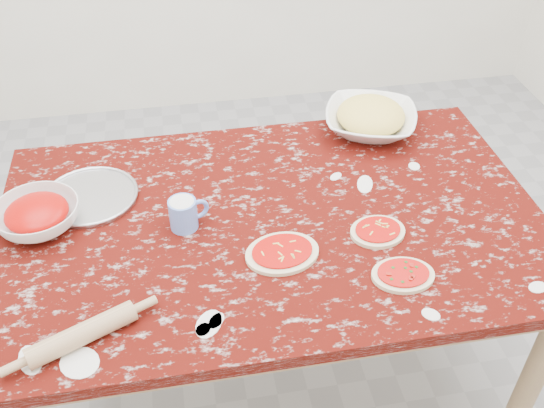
{
  "coord_description": "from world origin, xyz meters",
  "views": [
    {
      "loc": [
        -0.24,
        -1.33,
        1.92
      ],
      "look_at": [
        0.0,
        0.0,
        0.8
      ],
      "focal_mm": 40.1,
      "sensor_mm": 36.0,
      "label": 1
    }
  ],
  "objects": [
    {
      "name": "ground",
      "position": [
        0.0,
        0.0,
        0.0
      ],
      "size": [
        4.0,
        4.0,
        0.0
      ],
      "primitive_type": "plane",
      "color": "gray"
    },
    {
      "name": "worktable",
      "position": [
        0.0,
        0.0,
        0.67
      ],
      "size": [
        1.6,
        1.0,
        0.75
      ],
      "color": "#3B0804",
      "rests_on": "ground"
    },
    {
      "name": "pizza_tray",
      "position": [
        -0.53,
        0.18,
        0.76
      ],
      "size": [
        0.31,
        0.31,
        0.01
      ],
      "primitive_type": "cylinder",
      "rotation": [
        0.0,
        0.0,
        0.11
      ],
      "color": "#B2B2B7",
      "rests_on": "worktable"
    },
    {
      "name": "sauce_bowl",
      "position": [
        -0.67,
        0.08,
        0.79
      ],
      "size": [
        0.32,
        0.32,
        0.08
      ],
      "primitive_type": "imported",
      "rotation": [
        0.0,
        0.0,
        0.43
      ],
      "color": "white",
      "rests_on": "worktable"
    },
    {
      "name": "cheese_bowl",
      "position": [
        0.42,
        0.4,
        0.79
      ],
      "size": [
        0.4,
        0.4,
        0.08
      ],
      "primitive_type": "imported",
      "rotation": [
        0.0,
        0.0,
        -0.35
      ],
      "color": "white",
      "rests_on": "worktable"
    },
    {
      "name": "flour_mug",
      "position": [
        -0.25,
        0.0,
        0.8
      ],
      "size": [
        0.12,
        0.08,
        0.09
      ],
      "color": "#658BEA",
      "rests_on": "worktable"
    },
    {
      "name": "pizza_left",
      "position": [
        -0.0,
        -0.16,
        0.76
      ],
      "size": [
        0.23,
        0.19,
        0.02
      ],
      "color": "beige",
      "rests_on": "worktable"
    },
    {
      "name": "pizza_mid",
      "position": [
        0.28,
        -0.12,
        0.76
      ],
      "size": [
        0.18,
        0.15,
        0.02
      ],
      "color": "beige",
      "rests_on": "worktable"
    },
    {
      "name": "pizza_right",
      "position": [
        0.3,
        -0.3,
        0.76
      ],
      "size": [
        0.18,
        0.14,
        0.02
      ],
      "color": "beige",
      "rests_on": "worktable"
    },
    {
      "name": "rolling_pin",
      "position": [
        -0.52,
        -0.37,
        0.78
      ],
      "size": [
        0.26,
        0.16,
        0.05
      ],
      "primitive_type": "cylinder",
      "rotation": [
        0.0,
        1.57,
        0.42
      ],
      "color": "tan",
      "rests_on": "worktable"
    }
  ]
}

